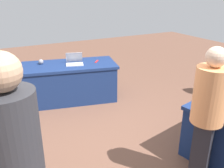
% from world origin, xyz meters
% --- Properties ---
extents(ground_plane, '(14.40, 14.40, 0.00)m').
position_xyz_m(ground_plane, '(0.00, 0.00, 0.00)').
color(ground_plane, brown).
extents(table_foreground, '(1.92, 1.20, 0.73)m').
position_xyz_m(table_foreground, '(0.06, -1.82, 0.36)').
color(table_foreground, navy).
rests_on(table_foreground, ground).
extents(person_attendee_standing, '(0.47, 0.47, 1.57)m').
position_xyz_m(person_attendee_standing, '(-0.51, 0.98, 0.87)').
color(person_attendee_standing, '#26262D').
rests_on(person_attendee_standing, ground).
extents(laptop_silver, '(0.39, 0.37, 0.21)m').
position_xyz_m(laptop_silver, '(-0.04, -1.77, 0.77)').
color(laptop_silver, silver).
rests_on(laptop_silver, table_foreground).
extents(yarn_ball, '(0.09, 0.09, 0.09)m').
position_xyz_m(yarn_ball, '(0.53, -2.07, 0.77)').
color(yarn_ball, gray).
rests_on(yarn_ball, table_foreground).
extents(scissors_red, '(0.14, 0.16, 0.01)m').
position_xyz_m(scissors_red, '(-0.48, -1.73, 0.73)').
color(scissors_red, red).
rests_on(scissors_red, table_foreground).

